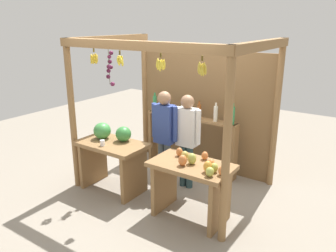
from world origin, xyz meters
TOP-DOWN VIEW (x-y plane):
  - ground_plane at (0.00, 0.00)m, footprint 12.00×12.00m
  - market_stall at (-0.00, 0.40)m, footprint 2.75×1.95m
  - fruit_counter_left at (-0.75, -0.66)m, footprint 1.10×0.64m
  - fruit_counter_right at (0.74, -0.69)m, footprint 1.10×0.64m
  - bottle_shelf_unit at (-0.10, 0.69)m, footprint 1.76×0.22m
  - vendor_man at (-0.14, -0.07)m, footprint 0.48×0.21m
  - vendor_woman at (0.20, 0.06)m, footprint 0.48×0.21m

SIDE VIEW (x-z plane):
  - ground_plane at x=0.00m, z-range 0.00..0.00m
  - fruit_counter_right at x=0.74m, z-range 0.12..1.08m
  - fruit_counter_left at x=-0.75m, z-range 0.12..1.19m
  - bottle_shelf_unit at x=-0.10m, z-range 0.10..1.46m
  - vendor_woman at x=0.20m, z-range 0.15..1.69m
  - vendor_man at x=-0.14m, z-range 0.16..1.74m
  - market_stall at x=0.00m, z-range 0.21..2.60m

